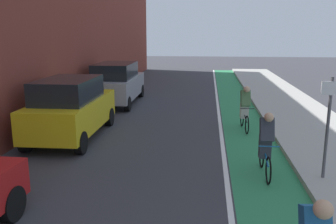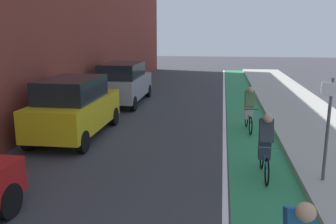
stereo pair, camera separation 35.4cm
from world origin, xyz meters
name	(u,v)px [view 1 (the left image)]	position (x,y,z in m)	size (l,w,h in m)	color
ground_plane	(165,121)	(0.00, 13.87, 0.00)	(78.64, 78.64, 0.00)	#38383D
bike_lane_paint	(239,112)	(3.03, 15.87, 0.00)	(1.60, 35.75, 0.00)	#2D8451
lane_divider_stripe	(218,111)	(2.13, 15.87, 0.00)	(0.12, 35.75, 0.00)	white
sidewalk_right	(294,111)	(5.38, 15.87, 0.07)	(3.10, 35.75, 0.14)	#A8A59E
parked_suv_yellow_cab	(71,108)	(-2.77, 11.22, 1.02)	(1.92, 4.37, 1.98)	yellow
parked_suv_silver	(117,83)	(-2.77, 17.14, 1.02)	(2.05, 4.72, 1.98)	#9EA0A8
cyclist_mid	(266,141)	(3.05, 8.68, 0.85)	(0.48, 1.69, 1.60)	black
cyclist_trailing	(245,107)	(2.95, 12.86, 0.85)	(0.48, 1.68, 1.60)	black
street_sign_post	(329,118)	(4.31, 8.31, 1.54)	(0.44, 0.07, 2.33)	#4C4C51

